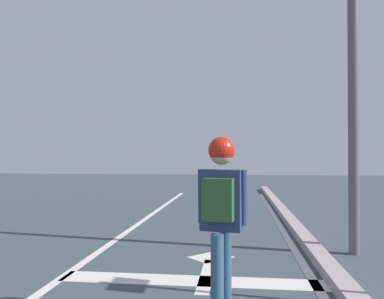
{
  "coord_description": "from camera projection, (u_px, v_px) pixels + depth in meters",
  "views": [
    {
      "loc": [
        1.85,
        1.04,
        1.51
      ],
      "look_at": [
        1.16,
        7.04,
        1.58
      ],
      "focal_mm": 36.3,
      "sensor_mm": 36.0,
      "label": 1
    }
  ],
  "objects": [
    {
      "name": "skater",
      "position": [
        221.0,
        204.0,
        3.4
      ],
      "size": [
        0.44,
        0.6,
        1.58
      ],
      "color": "#2E5470",
      "rests_on": "skateboard"
    },
    {
      "name": "stop_bar",
      "position": [
        192.0,
        280.0,
        4.62
      ],
      "size": [
        3.18,
        0.4,
        0.01
      ],
      "primitive_type": "cube",
      "color": "silver",
      "rests_on": "ground"
    },
    {
      "name": "lane_arrow_head",
      "position": [
        211.0,
        257.0,
        5.68
      ],
      "size": [
        0.71,
        0.71,
        0.01
      ],
      "primitive_type": "cube",
      "rotation": [
        0.0,
        0.0,
        0.79
      ],
      "color": "silver",
      "rests_on": "ground"
    },
    {
      "name": "lane_arrow_stem",
      "position": [
        207.0,
        275.0,
        4.84
      ],
      "size": [
        0.16,
        1.4,
        0.01
      ],
      "primitive_type": "cube",
      "color": "silver",
      "rests_on": "ground"
    },
    {
      "name": "lane_line_curbside",
      "position": [
        310.0,
        276.0,
        4.81
      ],
      "size": [
        0.12,
        20.0,
        0.01
      ],
      "primitive_type": "cube",
      "color": "silver",
      "rests_on": "ground"
    },
    {
      "name": "traffic_signal_mast",
      "position": [
        262.0,
        1.0,
        6.05
      ],
      "size": [
        4.69,
        0.34,
        5.34
      ],
      "color": "#5F545B",
      "rests_on": "ground"
    },
    {
      "name": "lane_line_center",
      "position": [
        76.0,
        267.0,
        5.15
      ],
      "size": [
        0.12,
        20.0,
        0.01
      ],
      "primitive_type": "cube",
      "color": "silver",
      "rests_on": "ground"
    },
    {
      "name": "curb_strip",
      "position": [
        331.0,
        271.0,
        4.78
      ],
      "size": [
        0.24,
        24.0,
        0.14
      ],
      "primitive_type": "cube",
      "color": "#A7959B",
      "rests_on": "ground"
    }
  ]
}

